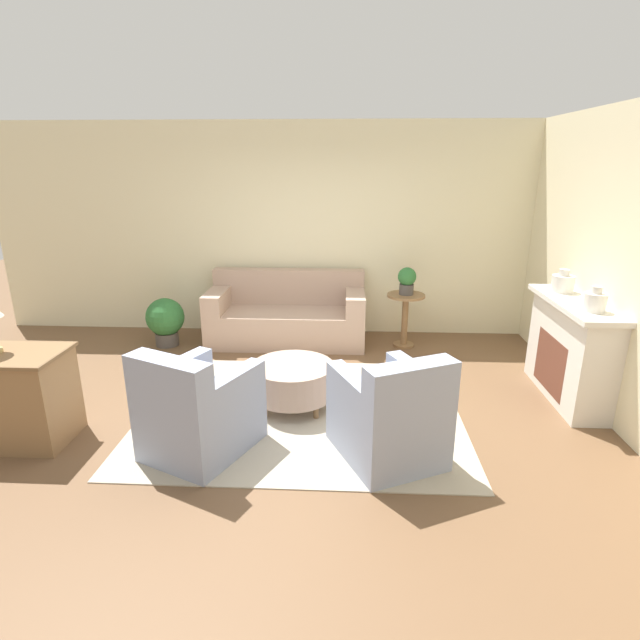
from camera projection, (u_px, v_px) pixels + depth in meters
name	position (u px, v px, depth m)	size (l,w,h in m)	color
ground_plane	(301.00, 411.00, 4.79)	(16.00, 16.00, 0.00)	brown
wall_back	(316.00, 231.00, 6.72)	(8.82, 0.12, 2.80)	beige
wall_right	(638.00, 272.00, 4.22)	(0.12, 9.64, 2.80)	beige
rug	(301.00, 411.00, 4.79)	(2.99, 2.41, 0.01)	#B2A893
couch	(287.00, 317.00, 6.59)	(2.03, 0.86, 0.91)	tan
armchair_left	(197.00, 412.00, 4.02)	(0.99, 1.06, 0.91)	#8E99B2
armchair_right	(390.00, 417.00, 3.94)	(0.99, 1.06, 0.91)	#8E99B2
ottoman_table	(293.00, 380.00, 4.81)	(0.80, 0.80, 0.43)	tan
side_table	(405.00, 312.00, 6.36)	(0.48, 0.48, 0.69)	olive
fireplace	(570.00, 348.00, 4.93)	(0.44, 1.37, 1.02)	silver
dresser	(1.00, 395.00, 4.19)	(1.13, 0.59, 0.80)	olive
vase_mantel_near	(563.00, 283.00, 5.09)	(0.22, 0.22, 0.23)	silver
vase_mantel_far	(595.00, 301.00, 4.43)	(0.19, 0.19, 0.23)	silver
potted_plant_on_side_table	(407.00, 280.00, 6.23)	(0.23, 0.23, 0.34)	#4C4742
potted_plant_floor	(165.00, 319.00, 6.42)	(0.49, 0.49, 0.63)	#4C4742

